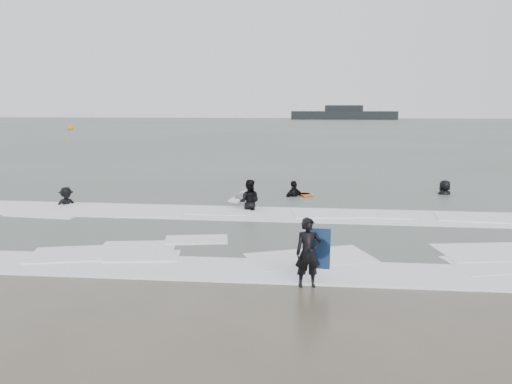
# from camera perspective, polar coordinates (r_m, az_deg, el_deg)

# --- Properties ---
(ground) EXTENTS (320.00, 320.00, 0.00)m
(ground) POSITION_cam_1_polar(r_m,az_deg,el_deg) (13.60, -2.51, -8.16)
(ground) COLOR brown
(ground) RESTS_ON ground
(sea) EXTENTS (320.00, 320.00, 0.00)m
(sea) POSITION_cam_1_polar(r_m,az_deg,el_deg) (92.88, 5.50, 7.22)
(sea) COLOR #47544C
(sea) RESTS_ON ground
(surfer_centre) EXTENTS (0.68, 0.52, 1.67)m
(surfer_centre) POSITION_cam_1_polar(r_m,az_deg,el_deg) (12.02, 5.91, -10.67)
(surfer_centre) COLOR black
(surfer_centre) RESTS_ON ground
(surfer_wading) EXTENTS (0.93, 0.74, 1.85)m
(surfer_wading) POSITION_cam_1_polar(r_m,az_deg,el_deg) (20.14, -0.79, -2.21)
(surfer_wading) COLOR black
(surfer_wading) RESTS_ON ground
(surfer_breaker) EXTENTS (1.22, 1.18, 1.67)m
(surfer_breaker) POSITION_cam_1_polar(r_m,az_deg,el_deg) (22.60, -20.82, -1.53)
(surfer_breaker) COLOR black
(surfer_breaker) RESTS_ON ground
(surfer_right_near) EXTENTS (1.19, 1.06, 1.93)m
(surfer_right_near) POSITION_cam_1_polar(r_m,az_deg,el_deg) (23.26, 4.37, -0.60)
(surfer_right_near) COLOR black
(surfer_right_near) RESTS_ON ground
(surfer_right_far) EXTENTS (1.09, 0.93, 1.88)m
(surfer_right_far) POSITION_cam_1_polar(r_m,az_deg,el_deg) (25.31, 20.73, -0.36)
(surfer_right_far) COLOR black
(surfer_right_far) RESTS_ON ground
(surf_foam) EXTENTS (30.03, 9.06, 0.09)m
(surf_foam) POSITION_cam_1_polar(r_m,az_deg,el_deg) (17.11, -0.51, -4.24)
(surf_foam) COLOR white
(surf_foam) RESTS_ON ground
(bodyboards) EXTENTS (3.90, 12.23, 1.25)m
(bodyboards) POSITION_cam_1_polar(r_m,az_deg,el_deg) (18.64, 3.24, -1.64)
(bodyboards) COLOR #0F2448
(bodyboards) RESTS_ON ground
(buoy) EXTENTS (1.00, 1.00, 1.65)m
(buoy) POSITION_cam_1_polar(r_m,az_deg,el_deg) (93.78, -20.44, 6.90)
(buoy) COLOR orange
(buoy) RESTS_ON ground
(vessel_horizon) EXTENTS (32.06, 5.73, 4.35)m
(vessel_horizon) POSITION_cam_1_polar(r_m,az_deg,el_deg) (157.76, 9.98, 8.73)
(vessel_horizon) COLOR black
(vessel_horizon) RESTS_ON ground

